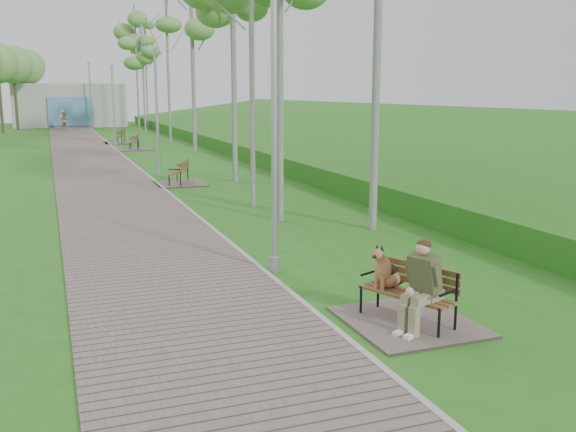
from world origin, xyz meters
The scene contains 20 objects.
ground centered at (0.00, 0.00, 0.00)m, with size 120.00×120.00×0.00m, color #1F6E16.
walkway centered at (-1.75, 21.50, 0.02)m, with size 3.50×67.00×0.04m, color #695955.
kerb centered at (0.00, 21.50, 0.03)m, with size 0.10×67.00×0.05m, color #999993.
embankment centered at (12.00, 20.00, 0.00)m, with size 14.00×70.00×1.60m, color #3B7126.
building_north centered at (-1.50, 50.97, 1.99)m, with size 10.00×5.20×4.00m.
bench_main centered at (1.04, -6.31, 0.43)m, with size 1.76×1.95×1.53m.
bench_second centered at (0.73, 9.01, 0.20)m, with size 1.74×1.93×1.07m.
bench_third centered at (1.02, 23.83, 0.22)m, with size 1.90×2.11×1.17m.
bench_far centered at (0.72, 28.80, 0.22)m, with size 1.95×2.17×1.20m.
lamp_post_near centered at (0.19, -3.06, 2.40)m, with size 0.20×0.20×5.13m.
lamp_post_second centered at (0.42, 11.43, 2.30)m, with size 0.19×0.19×4.93m.
lamp_post_third centered at (0.22, 26.54, 2.27)m, with size 0.19×0.19×4.86m.
lamp_post_far centered at (0.24, 47.42, 2.77)m, with size 0.23×0.23×5.94m.
pedestrian_near centered at (-2.31, 46.01, 0.84)m, with size 0.61×0.40×1.68m, color silver.
pedestrian_far centered at (-2.21, 45.86, 0.79)m, with size 0.77×0.60×1.59m, color gray.
birch_mid_c centered at (3.93, 20.88, 7.99)m, with size 2.79×2.79×10.18m.
birch_far_b centered at (3.82, 27.73, 8.50)m, with size 2.96×2.96×10.83m.
birch_far_c centered at (3.76, 38.55, 6.86)m, with size 2.64×2.64×8.74m.
birch_distant_a centered at (3.84, 42.81, 8.46)m, with size 2.94×2.94×10.78m.
birch_distant_b centered at (4.83, 44.32, 7.44)m, with size 2.42×2.42×9.48m.
Camera 1 is at (-3.61, -13.95, 3.32)m, focal length 40.00 mm.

